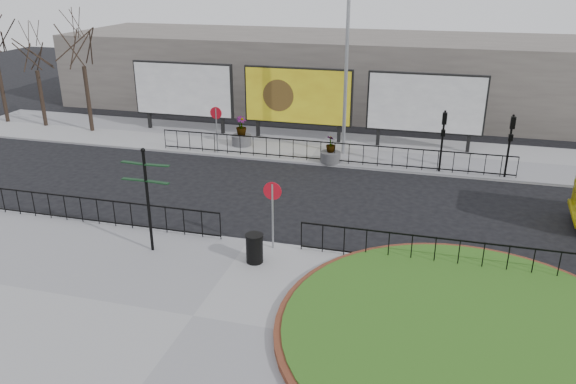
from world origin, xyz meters
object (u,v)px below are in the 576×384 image
(fingerpost_sign, at_px, (147,190))
(litter_bin, at_px, (254,248))
(planter_a, at_px, (241,135))
(planter_b, at_px, (331,153))
(lamp_post, at_px, (346,64))
(billboard_mid, at_px, (298,96))

(fingerpost_sign, distance_m, litter_bin, 4.11)
(planter_a, xyz_separation_m, planter_b, (5.34, -1.60, -0.12))
(lamp_post, height_order, litter_bin, lamp_post)
(billboard_mid, distance_m, litter_bin, 14.81)
(litter_bin, distance_m, planter_b, 10.95)
(fingerpost_sign, height_order, planter_b, fingerpost_sign)
(billboard_mid, bearing_deg, planter_a, -143.97)
(planter_a, bearing_deg, lamp_post, 0.00)
(fingerpost_sign, bearing_deg, planter_a, 100.29)
(fingerpost_sign, bearing_deg, planter_b, 74.34)
(litter_bin, bearing_deg, planter_b, 87.77)
(fingerpost_sign, relative_size, planter_a, 2.29)
(billboard_mid, relative_size, planter_b, 4.45)
(fingerpost_sign, height_order, planter_a, fingerpost_sign)
(litter_bin, distance_m, planter_a, 13.47)
(fingerpost_sign, bearing_deg, litter_bin, 6.57)
(billboard_mid, relative_size, litter_bin, 6.15)
(planter_a, bearing_deg, billboard_mid, 36.03)
(litter_bin, height_order, planter_b, planter_b)
(lamp_post, xyz_separation_m, planter_a, (-5.72, -0.00, -4.13))
(lamp_post, xyz_separation_m, planter_b, (-0.38, -1.60, -4.25))
(fingerpost_sign, bearing_deg, lamp_post, 75.22)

